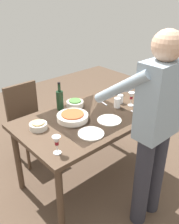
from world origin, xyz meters
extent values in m
plane|color=brown|center=(0.00, 0.00, 0.00)|extent=(6.00, 6.00, 0.00)
cube|color=#4C3828|center=(0.00, 0.00, 0.76)|extent=(1.42, 0.87, 0.04)
cube|color=#C6AD89|center=(0.00, 0.00, 0.77)|extent=(0.78, 0.74, 0.00)
cylinder|color=#4C3828|center=(-0.64, -0.36, 0.37)|extent=(0.06, 0.06, 0.74)
cylinder|color=#4C3828|center=(0.64, -0.36, 0.37)|extent=(0.06, 0.06, 0.74)
cylinder|color=#4C3828|center=(-0.64, 0.36, 0.37)|extent=(0.06, 0.06, 0.74)
cylinder|color=#4C3828|center=(0.64, 0.36, 0.37)|extent=(0.06, 0.06, 0.74)
cube|color=#352114|center=(0.26, -0.73, 0.45)|extent=(0.40, 0.40, 0.04)
cube|color=#4C3828|center=(0.26, -0.91, 0.70)|extent=(0.40, 0.04, 0.45)
cylinder|color=#4C3828|center=(0.09, -0.90, 0.23)|extent=(0.04, 0.04, 0.43)
cylinder|color=#4C3828|center=(0.43, -0.90, 0.23)|extent=(0.04, 0.04, 0.43)
cylinder|color=#4C3828|center=(0.09, -0.56, 0.23)|extent=(0.04, 0.04, 0.43)
cylinder|color=#4C3828|center=(0.43, -0.56, 0.23)|extent=(0.04, 0.04, 0.43)
cylinder|color=#2D2D38|center=(0.04, 0.71, 0.44)|extent=(0.14, 0.14, 0.88)
cylinder|color=#2D2D38|center=(-0.16, 0.71, 0.44)|extent=(0.14, 0.14, 0.88)
cube|color=#8C9EAD|center=(-0.06, 0.71, 1.18)|extent=(0.36, 0.20, 0.60)
sphere|color=tan|center=(-0.06, 0.71, 1.58)|extent=(0.22, 0.22, 0.22)
cylinder|color=#8C9EAD|center=(0.11, 0.48, 1.25)|extent=(0.08, 0.52, 0.40)
cylinder|color=#8C9EAD|center=(-0.23, 0.48, 1.25)|extent=(0.08, 0.52, 0.40)
cylinder|color=black|center=(0.12, -0.32, 0.88)|extent=(0.07, 0.07, 0.20)
cylinder|color=black|center=(0.12, -0.32, 1.02)|extent=(0.03, 0.03, 0.08)
cylinder|color=black|center=(0.12, -0.32, 1.06)|extent=(0.03, 0.03, 0.02)
cylinder|color=white|center=(0.58, 0.28, 0.78)|extent=(0.06, 0.06, 0.01)
cylinder|color=white|center=(0.58, 0.28, 0.82)|extent=(0.01, 0.01, 0.07)
cone|color=white|center=(0.58, 0.28, 0.89)|extent=(0.07, 0.07, 0.07)
cylinder|color=maroon|center=(0.58, 0.28, 0.87)|extent=(0.03, 0.03, 0.03)
cylinder|color=white|center=(-0.50, 0.11, 0.78)|extent=(0.06, 0.06, 0.01)
cylinder|color=white|center=(-0.50, 0.11, 0.82)|extent=(0.01, 0.01, 0.07)
cone|color=white|center=(-0.50, 0.11, 0.89)|extent=(0.07, 0.07, 0.07)
cylinder|color=maroon|center=(-0.50, 0.11, 0.87)|extent=(0.03, 0.03, 0.03)
cylinder|color=silver|center=(-0.46, -0.01, 0.82)|extent=(0.07, 0.07, 0.09)
cylinder|color=silver|center=(-0.63, -0.20, 0.83)|extent=(0.07, 0.07, 0.11)
cylinder|color=silver|center=(-0.35, 0.04, 0.83)|extent=(0.07, 0.07, 0.11)
cylinder|color=silver|center=(0.16, -0.06, 0.80)|extent=(0.30, 0.30, 0.05)
cylinder|color=#C6562D|center=(0.16, -0.06, 0.83)|extent=(0.22, 0.22, 0.03)
cylinder|color=silver|center=(-0.04, -0.28, 0.80)|extent=(0.18, 0.18, 0.05)
cylinder|color=#4C843D|center=(-0.04, -0.28, 0.83)|extent=(0.13, 0.13, 0.03)
cylinder|color=silver|center=(0.50, -0.13, 0.80)|extent=(0.16, 0.16, 0.05)
cylinder|color=tan|center=(0.50, -0.13, 0.83)|extent=(0.12, 0.12, 0.03)
cylinder|color=silver|center=(0.21, 0.25, 0.78)|extent=(0.23, 0.23, 0.01)
cylinder|color=silver|center=(-0.08, 0.19, 0.78)|extent=(0.23, 0.23, 0.01)
cube|color=silver|center=(-0.39, 0.29, 0.78)|extent=(0.02, 0.20, 0.00)
cube|color=silver|center=(-0.32, -0.15, 0.78)|extent=(0.05, 0.18, 0.00)
camera|label=1|loc=(1.44, 1.62, 1.95)|focal=40.24mm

